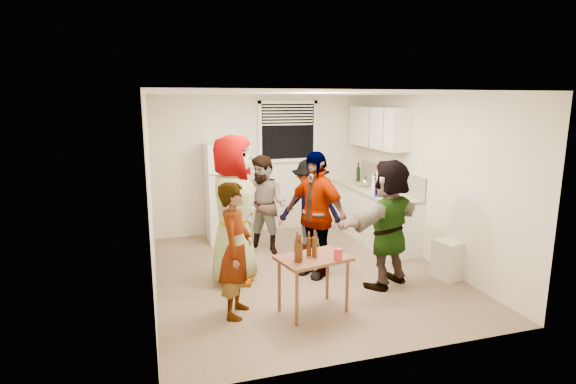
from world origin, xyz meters
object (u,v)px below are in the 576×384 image
object	(u,v)px
serving_table	(313,311)
guest_back_right	(310,256)
refrigerator	(227,192)
guest_black	(314,274)
beer_bottle_counter	(376,192)
trash_bin	(449,260)
wine_bottle	(358,182)
guest_orange	(386,284)
guest_grey	(235,280)
guest_back_left	(265,252)
blue_cup	(377,197)
kettle	(365,187)
beer_bottle_table	(309,256)
guest_stripe	(237,314)
red_cup	(338,260)

from	to	relation	value
serving_table	guest_back_right	size ratio (longest dim) A/B	0.51
refrigerator	guest_black	xyz separation A→B (m)	(0.90, -1.97, -0.85)
beer_bottle_counter	trash_bin	size ratio (longest dim) A/B	0.41
wine_bottle	guest_orange	distance (m)	2.89
guest_grey	guest_back_left	size ratio (longest dim) A/B	1.26
guest_grey	guest_orange	bearing A→B (deg)	-89.03
guest_black	serving_table	bearing A→B (deg)	-50.31
wine_bottle	beer_bottle_counter	size ratio (longest dim) A/B	1.28
blue_cup	guest_back_right	distance (m)	1.43
guest_back_left	refrigerator	bearing A→B (deg)	159.86
trash_bin	guest_back_left	distance (m)	2.82
kettle	refrigerator	bearing A→B (deg)	159.11
beer_bottle_table	serving_table	bearing A→B (deg)	-51.84
guest_stripe	guest_black	world-z (taller)	guest_black
trash_bin	guest_back_left	bearing A→B (deg)	141.35
guest_grey	blue_cup	bearing A→B (deg)	-55.14
kettle	guest_back_right	xyz separation A→B (m)	(-1.32, -0.78, -0.90)
trash_bin	beer_bottle_table	size ratio (longest dim) A/B	2.49
wine_bottle	guest_orange	world-z (taller)	wine_bottle
refrigerator	beer_bottle_table	xyz separation A→B (m)	(0.45, -3.00, -0.18)
blue_cup	beer_bottle_table	xyz separation A→B (m)	(-1.74, -1.69, -0.23)
trash_bin	guest_black	xyz separation A→B (m)	(-1.74, 0.64, -0.25)
beer_bottle_counter	red_cup	distance (m)	2.77
guest_black	guest_stripe	bearing A→B (deg)	-84.29
beer_bottle_counter	wine_bottle	bearing A→B (deg)	81.67
beer_bottle_counter	guest_stripe	world-z (taller)	beer_bottle_counter
kettle	guest_stripe	bearing A→B (deg)	-148.98
beer_bottle_counter	guest_black	bearing A→B (deg)	-145.88
refrigerator	guest_orange	distance (m)	3.21
serving_table	guest_grey	xyz separation A→B (m)	(-0.70, 1.19, 0.00)
guest_black	guest_orange	xyz separation A→B (m)	(0.79, -0.62, 0.00)
guest_orange	guest_back_right	bearing A→B (deg)	-91.89
wine_bottle	red_cup	bearing A→B (deg)	-118.74
trash_bin	red_cup	world-z (taller)	red_cup
red_cup	guest_orange	xyz separation A→B (m)	(0.97, 0.63, -0.67)
kettle	wine_bottle	size ratio (longest dim) A/B	0.85
guest_back_right	refrigerator	bearing A→B (deg)	157.87
beer_bottle_table	guest_back_right	distance (m)	1.98
trash_bin	guest_grey	bearing A→B (deg)	165.21
refrigerator	blue_cup	distance (m)	2.55
guest_back_left	wine_bottle	bearing A→B (deg)	65.84
beer_bottle_table	guest_back_left	xyz separation A→B (m)	(0.01, 2.14, -0.67)
trash_bin	beer_bottle_table	xyz separation A→B (m)	(-2.20, -0.39, 0.42)
guest_back_right	blue_cup	bearing A→B (deg)	24.25
guest_back_left	blue_cup	bearing A→B (deg)	27.82
guest_black	wine_bottle	bearing A→B (deg)	112.15
beer_bottle_table	wine_bottle	bearing A→B (deg)	55.92
refrigerator	wine_bottle	distance (m)	2.50
refrigerator	guest_back_left	size ratio (longest dim) A/B	1.08
guest_grey	beer_bottle_counter	bearing A→B (deg)	-49.34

